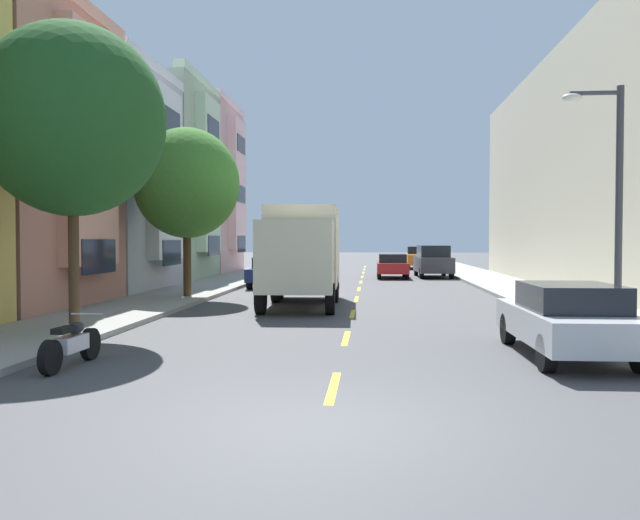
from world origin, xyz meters
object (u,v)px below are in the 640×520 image
parked_suv_charcoal (433,261)px  delivery_box_truck (303,250)px  parked_wagon_forest (288,264)px  moving_red_sedan (392,265)px  parked_sedan_navy (271,271)px  parked_pickup_orange (419,258)px  street_tree_nearest (72,120)px  parked_sedan_silver (567,319)px  street_tree_second (187,183)px  parked_sedan_sky (299,262)px  street_lamp (611,188)px  parked_motorcycle (72,344)px  parked_sedan_black (319,256)px

parked_suv_charcoal → delivery_box_truck: bearing=-109.2°
delivery_box_truck → parked_wagon_forest: (-2.62, 16.24, -1.12)m
parked_suv_charcoal → moving_red_sedan: size_ratio=1.08×
parked_sedan_navy → parked_pickup_orange: bearing=67.8°
street_tree_nearest → parked_sedan_silver: 11.74m
parked_suv_charcoal → street_tree_second: bearing=-124.2°
parked_sedan_navy → parked_pickup_orange: parked_pickup_orange is taller
parked_sedan_sky → parked_suv_charcoal: bearing=-27.1°
street_lamp → delivery_box_truck: bearing=136.5°
street_lamp → parked_motorcycle: (-10.67, -3.90, -3.02)m
parked_motorcycle → street_lamp: bearing=20.1°
parked_wagon_forest → parked_motorcycle: 27.50m
street_tree_second → parked_wagon_forest: bearing=82.3°
parked_sedan_silver → parked_motorcycle: parked_sedan_silver is taller
street_lamp → delivery_box_truck: street_lamp is taller
street_lamp → parked_motorcycle: bearing=-159.9°
street_lamp → street_tree_second: bearing=143.6°
moving_red_sedan → parked_sedan_sky: bearing=138.5°
parked_motorcycle → street_tree_nearest: bearing=114.6°
parked_pickup_orange → moving_red_sedan: size_ratio=1.19×
street_tree_nearest → parked_pickup_orange: 39.09m
street_tree_second → parked_motorcycle: 13.70m
street_lamp → street_tree_nearest: bearing=-178.6°
delivery_box_truck → parked_motorcycle: bearing=-104.7°
parked_suv_charcoal → parked_wagon_forest: (-8.73, -1.24, -0.18)m
street_tree_nearest → street_tree_second: (-0.00, 9.40, -0.65)m
moving_red_sedan → parked_motorcycle: moving_red_sedan is taller
parked_sedan_navy → moving_red_sedan: (6.06, 7.80, 0.00)m
moving_red_sedan → parked_motorcycle: bearing=-103.3°
street_tree_nearest → parked_suv_charcoal: 27.61m
parked_suv_charcoal → parked_sedan_silver: parked_suv_charcoal is taller
parked_sedan_silver → moving_red_sedan: 26.14m
parked_pickup_orange → moving_red_sedan: 13.50m
delivery_box_truck → parked_wagon_forest: 16.49m
parked_wagon_forest → parked_motorcycle: bearing=-90.7°
parked_motorcycle → parked_sedan_black: bearing=89.5°
delivery_box_truck → parked_suv_charcoal: delivery_box_truck is taller
delivery_box_truck → parked_motorcycle: size_ratio=3.45×
parked_suv_charcoal → parked_sedan_navy: parked_suv_charcoal is taller
street_tree_second → parked_sedan_silver: 16.03m
parked_sedan_silver → parked_pickup_orange: size_ratio=0.85×
street_tree_nearest → parked_sedan_black: size_ratio=1.59×
street_lamp → parked_sedan_sky: bearing=109.4°
street_tree_nearest → parked_sedan_black: street_tree_nearest is taller
street_tree_nearest → parked_suv_charcoal: bearing=66.9°
street_lamp → moving_red_sedan: bearing=99.8°
parked_wagon_forest → parked_pickup_orange: 16.06m
parked_pickup_orange → moving_red_sedan: (-2.53, -13.26, -0.08)m
street_lamp → parked_wagon_forest: street_lamp is taller
parked_sedan_navy → parked_sedan_silver: (8.62, -18.21, 0.00)m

